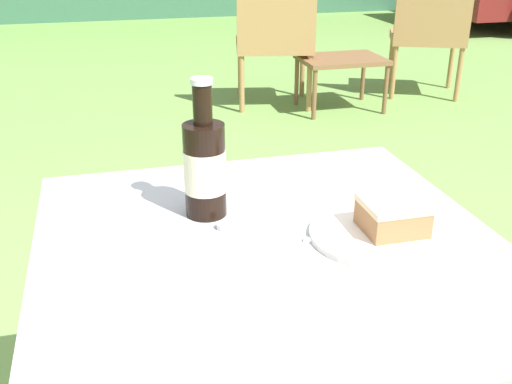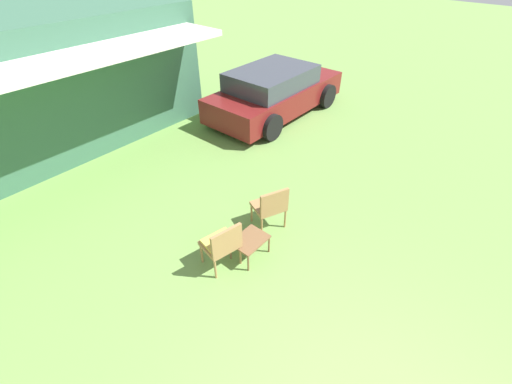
{
  "view_description": "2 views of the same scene",
  "coord_description": "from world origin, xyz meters",
  "px_view_note": "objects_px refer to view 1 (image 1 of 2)",
  "views": [
    {
      "loc": [
        -0.24,
        -0.84,
        1.19
      ],
      "look_at": [
        0.0,
        0.1,
        0.75
      ],
      "focal_mm": 42.0,
      "sensor_mm": 36.0,
      "label": 1
    },
    {
      "loc": [
        -1.48,
        0.43,
        4.19
      ],
      "look_at": [
        1.79,
        3.2,
        0.9
      ],
      "focal_mm": 24.0,
      "sensor_mm": 36.0,
      "label": 2
    }
  ],
  "objects_px": {
    "garden_side_table": "(341,63)",
    "cake_on_plate": "(384,225)",
    "wicker_chair_plain": "(429,29)",
    "wicker_chair_cushioned": "(275,36)",
    "cola_bottle_near": "(205,166)",
    "patio_table": "(271,280)"
  },
  "relations": [
    {
      "from": "patio_table",
      "to": "cake_on_plate",
      "type": "xyz_separation_m",
      "value": [
        0.19,
        -0.02,
        0.09
      ]
    },
    {
      "from": "garden_side_table",
      "to": "cola_bottle_near",
      "type": "bearing_deg",
      "value": -116.88
    },
    {
      "from": "wicker_chair_cushioned",
      "to": "cake_on_plate",
      "type": "relative_size",
      "value": 3.77
    },
    {
      "from": "wicker_chair_cushioned",
      "to": "wicker_chair_plain",
      "type": "height_order",
      "value": "same"
    },
    {
      "from": "wicker_chair_plain",
      "to": "garden_side_table",
      "type": "height_order",
      "value": "wicker_chair_plain"
    },
    {
      "from": "garden_side_table",
      "to": "cake_on_plate",
      "type": "relative_size",
      "value": 2.46
    },
    {
      "from": "cake_on_plate",
      "to": "cola_bottle_near",
      "type": "xyz_separation_m",
      "value": [
        -0.28,
        0.16,
        0.07
      ]
    },
    {
      "from": "garden_side_table",
      "to": "cake_on_plate",
      "type": "xyz_separation_m",
      "value": [
        -1.15,
        -2.97,
        0.4
      ]
    },
    {
      "from": "cake_on_plate",
      "to": "wicker_chair_plain",
      "type": "bearing_deg",
      "value": 59.06
    },
    {
      "from": "garden_side_table",
      "to": "wicker_chair_plain",
      "type": "bearing_deg",
      "value": 12.92
    },
    {
      "from": "garden_side_table",
      "to": "patio_table",
      "type": "height_order",
      "value": "patio_table"
    },
    {
      "from": "wicker_chair_cushioned",
      "to": "garden_side_table",
      "type": "xyz_separation_m",
      "value": [
        0.42,
        -0.18,
        -0.17
      ]
    },
    {
      "from": "wicker_chair_cushioned",
      "to": "cola_bottle_near",
      "type": "xyz_separation_m",
      "value": [
        -1.0,
        -2.99,
        0.31
      ]
    },
    {
      "from": "cake_on_plate",
      "to": "cola_bottle_near",
      "type": "distance_m",
      "value": 0.33
    },
    {
      "from": "wicker_chair_cushioned",
      "to": "cola_bottle_near",
      "type": "distance_m",
      "value": 3.17
    },
    {
      "from": "garden_side_table",
      "to": "cake_on_plate",
      "type": "distance_m",
      "value": 3.21
    },
    {
      "from": "wicker_chair_cushioned",
      "to": "cake_on_plate",
      "type": "bearing_deg",
      "value": 88.83
    },
    {
      "from": "garden_side_table",
      "to": "cola_bottle_near",
      "type": "height_order",
      "value": "cola_bottle_near"
    },
    {
      "from": "wicker_chair_cushioned",
      "to": "cake_on_plate",
      "type": "height_order",
      "value": "wicker_chair_cushioned"
    },
    {
      "from": "wicker_chair_cushioned",
      "to": "garden_side_table",
      "type": "relative_size",
      "value": 1.53
    },
    {
      "from": "patio_table",
      "to": "cola_bottle_near",
      "type": "relative_size",
      "value": 3.07
    },
    {
      "from": "garden_side_table",
      "to": "cola_bottle_near",
      "type": "distance_m",
      "value": 3.18
    }
  ]
}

